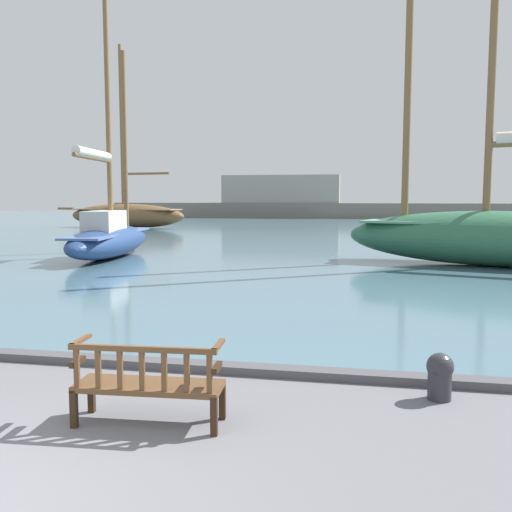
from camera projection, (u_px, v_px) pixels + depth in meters
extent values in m
cube|color=slate|center=(331.00, 225.00, 47.43)|extent=(100.00, 80.00, 0.08)
cube|color=#4C4C50|center=(145.00, 363.00, 8.27)|extent=(40.00, 0.30, 0.12)
cube|color=#322113|center=(91.00, 394.00, 6.54)|extent=(0.07, 0.07, 0.42)
cube|color=#322113|center=(222.00, 401.00, 6.33)|extent=(0.07, 0.07, 0.42)
cube|color=#322113|center=(74.00, 409.00, 6.09)|extent=(0.07, 0.07, 0.42)
cube|color=#322113|center=(214.00, 416.00, 5.89)|extent=(0.07, 0.07, 0.42)
cube|color=brown|center=(149.00, 386.00, 6.19)|extent=(1.63, 0.62, 0.06)
cube|color=brown|center=(142.00, 349.00, 5.93)|extent=(1.60, 0.15, 0.06)
cube|color=brown|center=(77.00, 368.00, 6.05)|extent=(0.06, 0.04, 0.41)
cube|color=brown|center=(98.00, 369.00, 6.01)|extent=(0.06, 0.04, 0.41)
cube|color=brown|center=(120.00, 370.00, 5.98)|extent=(0.06, 0.04, 0.41)
cube|color=brown|center=(142.00, 371.00, 5.95)|extent=(0.06, 0.04, 0.41)
cube|color=brown|center=(164.00, 372.00, 5.92)|extent=(0.06, 0.04, 0.41)
cube|color=brown|center=(187.00, 373.00, 5.89)|extent=(0.06, 0.04, 0.41)
cube|color=brown|center=(210.00, 374.00, 5.86)|extent=(0.06, 0.04, 0.41)
cube|color=#322113|center=(78.00, 362.00, 6.18)|extent=(0.08, 0.30, 0.06)
cube|color=brown|center=(81.00, 340.00, 6.24)|extent=(0.09, 0.47, 0.04)
cube|color=#322113|center=(217.00, 368.00, 5.97)|extent=(0.08, 0.30, 0.06)
cube|color=brown|center=(218.00, 345.00, 6.04)|extent=(0.09, 0.47, 0.04)
ellipsoid|color=brown|center=(126.00, 216.00, 42.91)|extent=(9.99, 3.94, 1.82)
cube|color=#997A5B|center=(126.00, 209.00, 42.86)|extent=(8.74, 3.17, 0.08)
cylinder|color=brown|center=(122.00, 128.00, 42.31)|extent=(0.24, 0.24, 12.01)
cylinder|color=brown|center=(145.00, 173.00, 41.97)|extent=(3.93, 0.84, 0.19)
cylinder|color=brown|center=(66.00, 208.00, 44.82)|extent=(1.44, 0.42, 0.19)
ellipsoid|color=navy|center=(110.00, 242.00, 22.48)|extent=(3.00, 8.06, 1.22)
cube|color=#516B9E|center=(110.00, 233.00, 22.45)|extent=(2.39, 7.06, 0.08)
cube|color=beige|center=(104.00, 222.00, 21.81)|extent=(1.38, 2.41, 0.85)
cylinder|color=brown|center=(108.00, 96.00, 22.09)|extent=(0.20, 0.20, 10.54)
cylinder|color=brown|center=(93.00, 158.00, 20.53)|extent=(0.64, 3.64, 0.16)
cylinder|color=silver|center=(93.00, 154.00, 20.52)|extent=(0.75, 3.30, 0.31)
cylinder|color=brown|center=(125.00, 141.00, 24.39)|extent=(0.20, 0.20, 7.52)
ellipsoid|color=#2D6647|center=(493.00, 238.00, 19.55)|extent=(10.43, 5.22, 1.89)
cube|color=#5B9375|center=(493.00, 223.00, 19.50)|extent=(9.09, 4.28, 0.08)
cylinder|color=brown|center=(494.00, 30.00, 18.94)|extent=(0.26, 0.26, 12.78)
cylinder|color=brown|center=(408.00, 84.00, 20.36)|extent=(0.26, 0.26, 9.72)
cylinder|color=#2D2D33|center=(440.00, 383.00, 6.94)|extent=(0.29, 0.29, 0.42)
sphere|color=#2D2D33|center=(440.00, 366.00, 6.92)|extent=(0.33, 0.33, 0.33)
cube|color=slate|center=(340.00, 211.00, 62.02)|extent=(51.68, 2.40, 1.73)
cube|color=gray|center=(280.00, 189.00, 63.06)|extent=(13.01, 2.00, 3.05)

